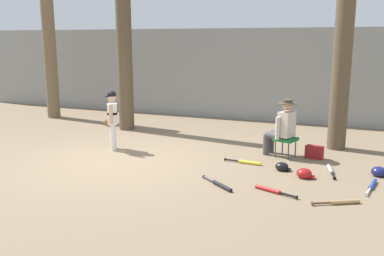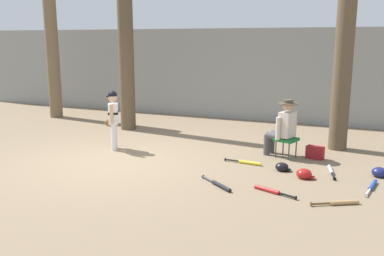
# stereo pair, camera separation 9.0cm
# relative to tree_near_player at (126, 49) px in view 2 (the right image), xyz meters

# --- Properties ---
(ground_plane) EXTENTS (60.00, 60.00, 0.00)m
(ground_plane) POSITION_rel_tree_near_player_xyz_m (1.42, -2.82, -2.15)
(ground_plane) COLOR #7F6B51
(concrete_back_wall) EXTENTS (18.00, 0.36, 2.71)m
(concrete_back_wall) POSITION_rel_tree_near_player_xyz_m (1.42, 2.69, -0.79)
(concrete_back_wall) COLOR gray
(concrete_back_wall) RESTS_ON ground
(tree_near_player) EXTENTS (0.61, 0.61, 4.91)m
(tree_near_player) POSITION_rel_tree_near_player_xyz_m (0.00, 0.00, 0.00)
(tree_near_player) COLOR brown
(tree_near_player) RESTS_ON ground
(tree_behind_spectator) EXTENTS (0.53, 0.53, 5.65)m
(tree_behind_spectator) POSITION_rel_tree_near_player_xyz_m (5.40, -0.07, 0.42)
(tree_behind_spectator) COLOR brown
(tree_behind_spectator) RESTS_ON ground
(young_ballplayer) EXTENTS (0.49, 0.53, 1.31)m
(young_ballplayer) POSITION_rel_tree_near_player_xyz_m (0.83, -2.00, -1.40)
(young_ballplayer) COLOR white
(young_ballplayer) RESTS_ON ground
(folding_stool) EXTENTS (0.51, 0.51, 0.41)m
(folding_stool) POSITION_rel_tree_near_player_xyz_m (4.47, -1.20, -1.78)
(folding_stool) COLOR #196B2D
(folding_stool) RESTS_ON ground
(seated_spectator) EXTENTS (0.68, 0.53, 1.20)m
(seated_spectator) POSITION_rel_tree_near_player_xyz_m (4.38, -1.17, -1.51)
(seated_spectator) COLOR #47474C
(seated_spectator) RESTS_ON ground
(handbag_beside_stool) EXTENTS (0.38, 0.26, 0.26)m
(handbag_beside_stool) POSITION_rel_tree_near_player_xyz_m (5.04, -1.08, -2.02)
(handbag_beside_stool) COLOR maroon
(handbag_beside_stool) RESTS_ON ground
(tree_far_left) EXTENTS (0.61, 0.61, 5.62)m
(tree_far_left) POSITION_rel_tree_near_player_xyz_m (-3.03, 0.71, 0.34)
(tree_far_left) COLOR brown
(tree_far_left) RESTS_ON ground
(bat_blue_youth) EXTENTS (0.20, 0.82, 0.07)m
(bat_blue_youth) POSITION_rel_tree_near_player_xyz_m (6.11, -2.52, -2.12)
(bat_blue_youth) COLOR #2347AD
(bat_blue_youth) RESTS_ON ground
(bat_black_composite) EXTENTS (0.69, 0.55, 0.07)m
(bat_black_composite) POSITION_rel_tree_near_player_xyz_m (3.78, -3.43, -2.12)
(bat_black_composite) COLOR black
(bat_black_composite) RESTS_ON ground
(bat_wood_tan) EXTENTS (0.67, 0.41, 0.07)m
(bat_wood_tan) POSITION_rel_tree_near_player_xyz_m (5.68, -3.47, -2.12)
(bat_wood_tan) COLOR tan
(bat_wood_tan) RESTS_ON ground
(bat_yellow_trainer) EXTENTS (0.76, 0.13, 0.07)m
(bat_yellow_trainer) POSITION_rel_tree_near_player_xyz_m (3.86, -1.98, -2.12)
(bat_yellow_trainer) COLOR yellow
(bat_yellow_trainer) RESTS_ON ground
(bat_red_barrel) EXTENTS (0.73, 0.33, 0.07)m
(bat_red_barrel) POSITION_rel_tree_near_player_xyz_m (4.61, -3.36, -2.12)
(bat_red_barrel) COLOR red
(bat_red_barrel) RESTS_ON ground
(bat_aluminum_silver) EXTENTS (0.22, 0.76, 0.07)m
(bat_aluminum_silver) POSITION_rel_tree_near_player_xyz_m (5.42, -1.91, -2.12)
(bat_aluminum_silver) COLOR #B7BCC6
(bat_aluminum_silver) RESTS_ON ground
(batting_helmet_black) EXTENTS (0.29, 0.22, 0.17)m
(batting_helmet_black) POSITION_rel_tree_near_player_xyz_m (4.57, -2.15, -2.08)
(batting_helmet_black) COLOR black
(batting_helmet_black) RESTS_ON ground
(batting_helmet_red) EXTENTS (0.32, 0.25, 0.18)m
(batting_helmet_red) POSITION_rel_tree_near_player_xyz_m (5.01, -2.44, -2.07)
(batting_helmet_red) COLOR #A81919
(batting_helmet_red) RESTS_ON ground
(batting_helmet_navy) EXTENTS (0.32, 0.25, 0.19)m
(batting_helmet_navy) POSITION_rel_tree_near_player_xyz_m (6.24, -1.84, -2.07)
(batting_helmet_navy) COLOR navy
(batting_helmet_navy) RESTS_ON ground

